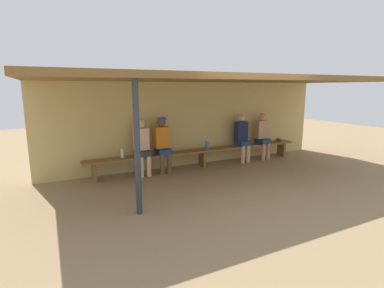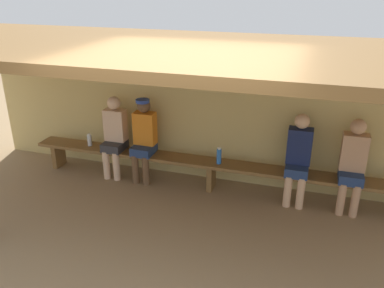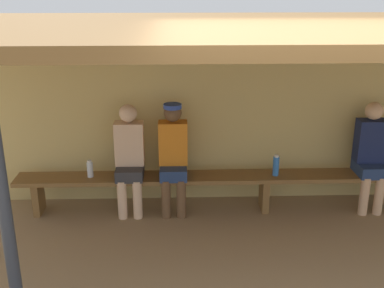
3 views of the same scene
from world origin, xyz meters
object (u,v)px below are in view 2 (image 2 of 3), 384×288
Objects in this scene: player_near_post at (114,134)px; player_middle at (144,136)px; water_bottle_green at (90,140)px; player_in_blue at (353,162)px; bench at (211,166)px; water_bottle_orange at (219,156)px; player_in_white at (298,156)px.

player_near_post is 0.52m from player_middle.
player_near_post is 0.51m from water_bottle_green.
player_in_blue is 6.36× the size of water_bottle_green.
player_middle reaches higher than bench.
player_middle is at bearing 178.73° from water_bottle_orange.
water_bottle_green is (-0.48, 0.00, -0.17)m from player_near_post.
water_bottle_orange is 2.22m from water_bottle_green.
water_bottle_orange is (1.23, -0.03, -0.16)m from player_middle.
player_in_blue is (3.10, -0.00, -0.02)m from player_middle.
player_near_post is 5.12× the size of water_bottle_orange.
player_in_white is at bearing -0.03° from water_bottle_green.
water_bottle_green is at bearing 179.26° from water_bottle_orange.
water_bottle_orange is (-1.87, -0.03, -0.14)m from player_in_blue.
player_near_post is 6.36× the size of water_bottle_green.
player_in_blue is 4.09m from water_bottle_green.
player_near_post is 3.61m from player_in_blue.
player_in_white and player_in_blue have the same top height.
bench is 23.03× the size of water_bottle_orange.
water_bottle_orange is 1.24× the size of water_bottle_green.
player_near_post is at bearing 179.89° from bench.
player_near_post is at bearing 179.12° from water_bottle_orange.
player_in_white is at bearing 180.00° from player_in_blue.
bench is 2.02m from player_in_blue.
water_bottle_orange reaches higher than water_bottle_green.
bench is 1.31m from player_in_white.
player_near_post reaches higher than bench.
water_bottle_orange is at bearing -11.22° from bench.
water_bottle_green is (-2.22, 0.03, -0.03)m from water_bottle_orange.
player_in_white is at bearing 0.00° from player_near_post.
water_bottle_orange is at bearing -179.18° from player_in_blue.
player_in_white is (2.37, -0.00, -0.02)m from player_middle.
bench is 4.46× the size of player_middle.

